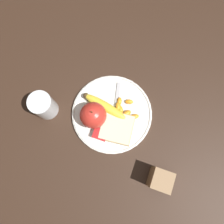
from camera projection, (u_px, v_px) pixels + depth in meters
The scene contains 17 objects.
ground_plane at pixel (112, 114), 0.73m from camera, with size 3.00×3.00×0.00m, color #332116.
plate at pixel (112, 114), 0.72m from camera, with size 0.26×0.26×0.01m.
juice_glass at pixel (44, 106), 0.69m from camera, with size 0.07×0.07×0.10m.
apple at pixel (93, 115), 0.68m from camera, with size 0.08×0.08×0.09m.
banana at pixel (105, 107), 0.71m from camera, with size 0.16×0.06×0.03m.
bread_slice at pixel (117, 128), 0.70m from camera, with size 0.11×0.11×0.02m.
fork at pixel (115, 110), 0.72m from camera, with size 0.05×0.16×0.00m.
jam_packet at pixel (100, 134), 0.69m from camera, with size 0.05×0.04×0.02m.
orange_segment_0 at pixel (118, 113), 0.71m from camera, with size 0.04×0.03×0.02m.
orange_segment_1 at pixel (120, 109), 0.71m from camera, with size 0.03×0.03×0.02m.
orange_segment_2 at pixel (135, 116), 0.71m from camera, with size 0.03×0.02×0.01m.
orange_segment_3 at pixel (129, 102), 0.72m from camera, with size 0.03×0.02×0.01m.
orange_segment_4 at pixel (118, 106), 0.72m from camera, with size 0.03×0.03×0.02m.
orange_segment_5 at pixel (121, 117), 0.71m from camera, with size 0.03×0.02×0.02m.
orange_segment_6 at pixel (127, 114), 0.71m from camera, with size 0.03×0.04×0.02m.
orange_segment_7 at pixel (119, 101), 0.72m from camera, with size 0.02×0.03×0.01m.
condiment_caddy at pixel (160, 180), 0.65m from camera, with size 0.06×0.06×0.08m.
Camera 1 is at (-0.05, 0.14, 0.72)m, focal length 35.00 mm.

